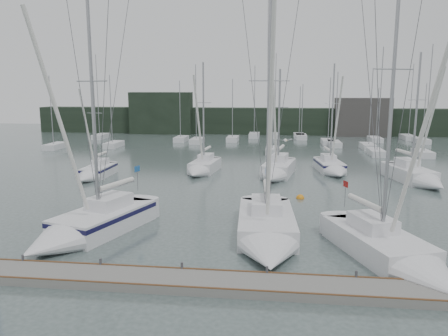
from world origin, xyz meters
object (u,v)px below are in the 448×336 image
Objects in this scene: sailboat_mid_b at (201,168)px; sailboat_mid_c at (276,172)px; sailboat_near_left at (83,228)px; buoy_b at (300,198)px; sailboat_mid_e at (418,178)px; sailboat_near_right at (400,257)px; sailboat_mid_a at (94,173)px; sailboat_near_center at (267,236)px; sailboat_mid_d at (332,168)px; buoy_c at (119,196)px.

sailboat_mid_b reaches higher than sailboat_mid_c.
buoy_b is (13.19, 11.30, -0.66)m from sailboat_near_left.
sailboat_mid_e is (24.33, 18.08, -0.05)m from sailboat_near_left.
sailboat_mid_a is (-23.97, 19.21, -0.05)m from sailboat_near_right.
sailboat_near_left reaches higher than sailboat_mid_e.
sailboat_mid_b is (-7.29, 20.33, -0.02)m from sailboat_near_center.
sailboat_mid_d is 0.94× the size of sailboat_mid_e.
sailboat_near_right is at bearing -23.46° from sailboat_near_center.
sailboat_mid_c is 0.89× the size of sailboat_mid_e.
buoy_b is at bearing -37.59° from sailboat_mid_b.
buoy_c is (-14.79, -1.10, 0.00)m from buoy_b.
sailboat_near_center reaches higher than buoy_b.
sailboat_near_center is 23.00m from sailboat_mid_d.
sailboat_near_right is 1.35× the size of sailboat_mid_b.
sailboat_mid_a is at bearing 120.95° from sailboat_near_right.
sailboat_mid_e is 13.06m from buoy_b.
sailboat_near_center reaches higher than sailboat_mid_d.
sailboat_near_left is at bearing -93.59° from sailboat_mid_b.
sailboat_mid_d is at bearing 70.83° from buoy_b.
sailboat_mid_d is 22.97× the size of buoy_c.
sailboat_mid_b is (3.50, 20.55, -0.10)m from sailboat_near_left.
sailboat_mid_b is 23.19× the size of buoy_c.
sailboat_near_center is at bearing -81.32° from sailboat_mid_c.
sailboat_near_center is at bearing -64.21° from sailboat_mid_b.
sailboat_near_left reaches higher than buoy_b.
sailboat_near_left is at bearing -110.08° from sailboat_mid_c.
sailboat_mid_a is (-17.41, 16.78, -0.05)m from sailboat_near_center.
sailboat_near_left is 0.95× the size of sailboat_near_right.
sailboat_near_right reaches higher than sailboat_mid_c.
sailboat_near_right is at bearing 10.57° from sailboat_near_left.
buoy_c is at bearing -175.76° from buoy_b.
sailboat_mid_a is (-6.63, 17.00, -0.12)m from sailboat_near_left.
sailboat_mid_d is at bearing 36.85° from sailboat_mid_c.
sailboat_near_center is 15.92m from buoy_c.
sailboat_mid_e is 27.11m from buoy_c.
sailboat_mid_b reaches higher than buoy_c.
sailboat_near_right is 24.63× the size of buoy_b.
sailboat_mid_b is 1.01× the size of sailboat_mid_d.
sailboat_mid_c reaches higher than buoy_b.
sailboat_near_right is 1.36× the size of sailboat_mid_d.
sailboat_mid_c is (0.42, 19.18, 0.04)m from sailboat_near_center.
buoy_c is at bearing -53.43° from sailboat_mid_a.
sailboat_near_right is 30.72m from sailboat_mid_a.
sailboat_near_left is at bearing -134.23° from sailboat_mid_d.
buoy_c is at bearing -134.40° from sailboat_mid_c.
sailboat_mid_d is (23.65, 5.35, 0.03)m from sailboat_mid_a.
sailboat_near_right reaches higher than sailboat_mid_a.
sailboat_mid_c is at bearing 85.52° from sailboat_near_right.
sailboat_mid_a is 0.88× the size of sailboat_mid_d.
sailboat_mid_e reaches higher than sailboat_mid_a.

